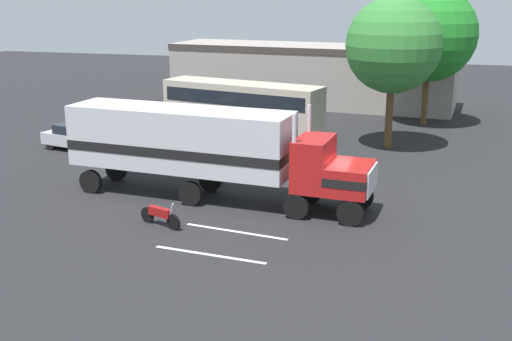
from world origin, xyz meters
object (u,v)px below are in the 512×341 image
object	(u,v)px
tree_left	(430,35)
semi_truck	(202,145)
parked_car	(77,137)
motorcycle	(160,215)
tree_center	(393,45)
person_bystander	(208,164)
parked_bus	(242,103)

from	to	relation	value
tree_left	semi_truck	bearing A→B (deg)	-116.00
semi_truck	tree_left	xyz separation A→B (m)	(9.60, 19.68, 3.80)
parked_car	motorcycle	xyz separation A→B (m)	(9.93, -10.44, -0.33)
motorcycle	tree_center	xyz separation A→B (m)	(8.07, 15.72, 5.70)
person_bystander	parked_bus	xyz separation A→B (m)	(-1.48, 11.00, 1.17)
parked_bus	tree_left	world-z (taller)	tree_left
motorcycle	tree_left	xyz separation A→B (m)	(10.07, 23.53, 5.85)
tree_center	tree_left	bearing A→B (deg)	75.64
parked_bus	tree_center	distance (m)	10.69
semi_truck	tree_left	bearing A→B (deg)	64.00
parked_bus	tree_center	size ratio (longest dim) A/B	1.25
person_bystander	parked_bus	distance (m)	11.16
person_bystander	tree_left	world-z (taller)	tree_left
semi_truck	parked_bus	world-z (taller)	semi_truck
tree_center	motorcycle	bearing A→B (deg)	-117.17
parked_car	person_bystander	bearing A→B (deg)	-22.55
person_bystander	tree_center	xyz separation A→B (m)	(8.24, 9.32, 5.29)
semi_truck	parked_bus	bearing A→B (deg)	98.89
person_bystander	tree_center	size ratio (longest dim) A/B	0.18
person_bystander	tree_left	xyz separation A→B (m)	(10.24, 17.13, 5.44)
motorcycle	tree_left	size ratio (longest dim) A/B	0.21
tree_left	parked_bus	bearing A→B (deg)	-152.36
person_bystander	parked_car	xyz separation A→B (m)	(-9.76, 4.05, -0.09)
semi_truck	motorcycle	xyz separation A→B (m)	(-0.47, -3.84, -2.04)
parked_bus	semi_truck	bearing A→B (deg)	-81.11
semi_truck	person_bystander	size ratio (longest dim) A/B	8.79
person_bystander	tree_center	bearing A→B (deg)	48.54
semi_truck	parked_bus	size ratio (longest dim) A/B	1.27
parked_bus	parked_car	size ratio (longest dim) A/B	2.40
motorcycle	semi_truck	bearing A→B (deg)	83.09
parked_bus	tree_left	xyz separation A→B (m)	(11.72, 6.14, 4.26)
person_bystander	tree_center	world-z (taller)	tree_center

